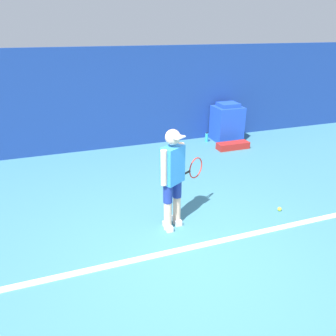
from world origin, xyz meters
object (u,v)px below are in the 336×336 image
at_px(covered_chair, 227,123).
at_px(water_bottle, 207,137).
at_px(tennis_player, 173,175).
at_px(equipment_bag, 233,146).
at_px(tennis_ball, 280,209).

distance_m(covered_chair, water_bottle, 0.68).
bearing_deg(water_bottle, tennis_player, -122.79).
bearing_deg(covered_chair, equipment_bag, -104.94).
distance_m(equipment_bag, water_bottle, 0.83).
xyz_separation_m(tennis_player, equipment_bag, (2.67, 2.80, -0.78)).
height_order(covered_chair, equipment_bag, covered_chair).
bearing_deg(equipment_bag, tennis_ball, -105.24).
xyz_separation_m(tennis_ball, water_bottle, (0.43, 3.73, 0.09)).
relative_size(tennis_ball, covered_chair, 0.07).
bearing_deg(water_bottle, equipment_bag, -62.36).
bearing_deg(tennis_player, water_bottle, 26.17).
bearing_deg(tennis_ball, water_bottle, 83.42).
height_order(tennis_player, water_bottle, tennis_player).
height_order(covered_chair, water_bottle, covered_chair).
xyz_separation_m(tennis_player, water_bottle, (2.28, 3.54, -0.74)).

